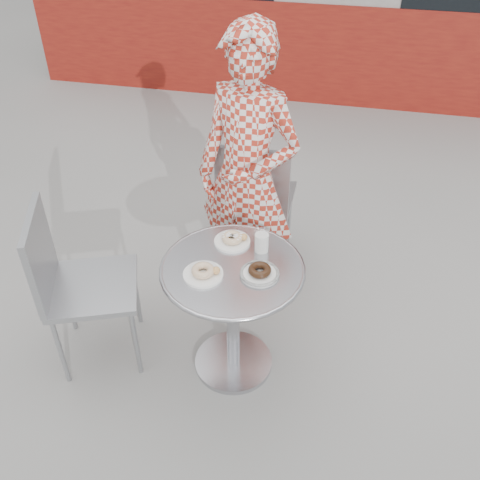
% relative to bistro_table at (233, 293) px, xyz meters
% --- Properties ---
extents(ground, '(60.00, 60.00, 0.00)m').
position_rel_bistro_table_xyz_m(ground, '(-0.02, 0.02, -0.53)').
color(ground, gray).
rests_on(ground, ground).
extents(bistro_table, '(0.70, 0.70, 0.71)m').
position_rel_bistro_table_xyz_m(bistro_table, '(0.00, 0.00, 0.00)').
color(bistro_table, silver).
rests_on(bistro_table, ground).
extents(chair_far, '(0.44, 0.45, 0.93)m').
position_rel_bistro_table_xyz_m(chair_far, '(-0.06, 0.94, -0.25)').
color(chair_far, '#989B9F').
rests_on(chair_far, ground).
extents(chair_left, '(0.58, 0.58, 0.94)m').
position_rel_bistro_table_xyz_m(chair_left, '(-0.74, -0.06, -0.24)').
color(chair_left, '#989B9F').
rests_on(chair_left, ground).
extents(seated_person, '(0.70, 0.57, 1.67)m').
position_rel_bistro_table_xyz_m(seated_person, '(-0.05, 0.60, 0.30)').
color(seated_person, '#A82919').
rests_on(seated_person, ground).
extents(plate_far, '(0.18, 0.18, 0.05)m').
position_rel_bistro_table_xyz_m(plate_far, '(-0.04, 0.19, 0.19)').
color(plate_far, white).
rests_on(plate_far, bistro_table).
extents(plate_near, '(0.19, 0.19, 0.05)m').
position_rel_bistro_table_xyz_m(plate_near, '(-0.12, -0.09, 0.19)').
color(plate_near, white).
rests_on(plate_near, bistro_table).
extents(plate_checker, '(0.19, 0.19, 0.05)m').
position_rel_bistro_table_xyz_m(plate_checker, '(0.14, -0.03, 0.19)').
color(plate_checker, white).
rests_on(plate_checker, bistro_table).
extents(milk_cup, '(0.07, 0.07, 0.12)m').
position_rel_bistro_table_xyz_m(milk_cup, '(0.11, 0.15, 0.23)').
color(milk_cup, white).
rests_on(milk_cup, bistro_table).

